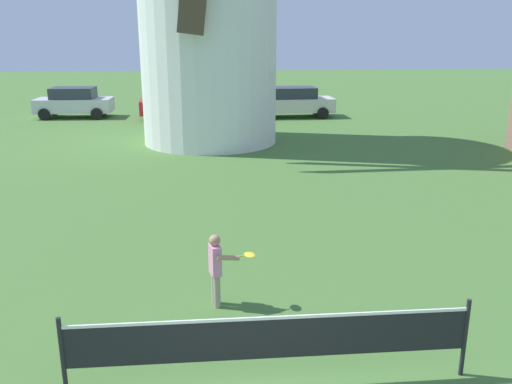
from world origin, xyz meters
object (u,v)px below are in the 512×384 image
(tennis_net, at_px, (270,338))
(player_far, at_px, (217,266))
(parked_car_silver, at_px, (74,102))
(parked_car_red, at_px, (180,103))
(parked_car_cream, at_px, (292,102))

(tennis_net, xyz_separation_m, player_far, (-0.63, 2.20, 0.02))
(player_far, xyz_separation_m, parked_car_silver, (-7.03, 21.14, 0.10))
(parked_car_red, bearing_deg, parked_car_cream, 2.21)
(parked_car_silver, relative_size, parked_car_red, 0.95)
(parked_car_silver, height_order, parked_car_red, same)
(player_far, bearing_deg, tennis_net, -74.15)
(parked_car_red, xyz_separation_m, parked_car_cream, (5.83, 0.22, 0.00))
(parked_car_cream, bearing_deg, player_far, -102.14)
(parked_car_red, bearing_deg, tennis_net, -84.63)
(tennis_net, xyz_separation_m, parked_car_cream, (3.74, 22.49, 0.13))
(tennis_net, bearing_deg, parked_car_silver, 108.15)
(parked_car_silver, xyz_separation_m, parked_car_cream, (11.39, -0.85, 0.00))
(parked_car_silver, height_order, parked_car_cream, same)
(tennis_net, xyz_separation_m, parked_car_silver, (-7.65, 23.35, 0.12))
(player_far, relative_size, parked_car_silver, 0.32)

